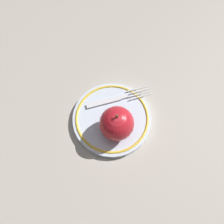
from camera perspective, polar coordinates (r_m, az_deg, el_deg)
The scene contains 4 objects.
ground_plane at distance 0.55m, azimuth -0.59°, elevation -2.02°, with size 2.00×2.00×0.00m, color #ADA498.
plate at distance 0.54m, azimuth -0.00°, elevation -1.20°, with size 0.19×0.19×0.02m.
apple_red_whole at distance 0.49m, azimuth 1.24°, elevation -3.00°, with size 0.08×0.08×0.09m.
fork at distance 0.55m, azimuth 1.25°, elevation 3.54°, with size 0.17×0.07×0.00m.
Camera 1 is at (-0.01, 0.20, 0.51)m, focal length 35.00 mm.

